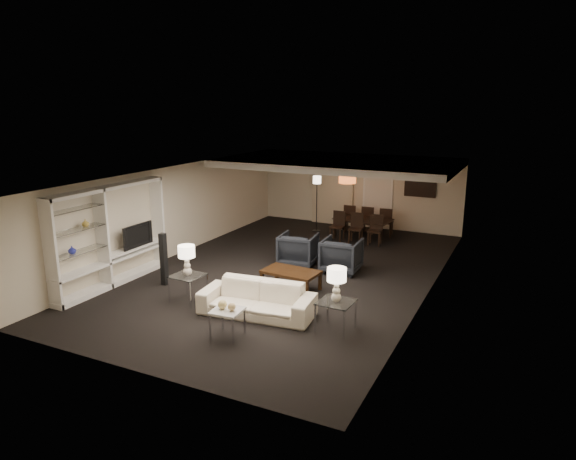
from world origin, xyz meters
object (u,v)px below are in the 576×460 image
Objects in this scene: armchair_left at (298,249)px; chair_fr at (387,221)px; chair_nr at (375,230)px; television at (135,235)px; side_table_left at (188,288)px; vase_amber at (85,223)px; chair_nl at (337,226)px; coffee_table at (291,280)px; chair_fl at (351,218)px; table_lamp_left at (187,260)px; vase_blue at (72,250)px; chair_fm at (369,220)px; armchair_right at (341,255)px; pendant_light at (347,179)px; marble_table at (228,323)px; table_lamp_right at (336,285)px; floor_lamp at (317,204)px; chair_nm at (356,228)px; side_table_right at (336,316)px; dining_table at (362,228)px; floor_speaker at (164,259)px; sofa at (257,299)px.

chair_fr is (1.25, 4.07, 0.02)m from armchair_left.
television is at bearing -135.93° from chair_nr.
side_table_left is 2.66m from vase_amber.
chair_nl is 1.77m from chair_fr.
chair_fl is (-0.55, 5.77, 0.22)m from coffee_table.
table_lamp_left is 0.73× the size of chair_fr.
coffee_table is 7.32× the size of vase_blue.
chair_fr is at bearing 61.52° from vase_blue.
side_table_left is at bearing 72.29° from chair_fm.
table_lamp_left is (-2.30, -3.30, 0.49)m from armchair_right.
pendant_light is 0.98× the size of marble_table.
table_lamp_right reaches higher than chair_fl.
armchair_right reaches higher than side_table_left.
floor_lamp reaches higher than coffee_table.
chair_fl reaches higher than side_table_left.
table_lamp_left is at bearing 180.00° from table_lamp_right.
marble_table is at bearing -96.91° from chair_nm.
chair_fl is (1.15, 7.37, 0.15)m from side_table_left.
table_lamp_left is (-3.40, 0.00, 0.63)m from side_table_right.
side_table_right is 0.70× the size of chair_fl.
pendant_light is 0.41× the size of coffee_table.
vase_amber is 0.19× the size of chair_nl.
chair_fm is (0.00, 0.65, 0.15)m from dining_table.
chair_nm is at bearing -110.40° from armchair_left.
marble_table is (1.70, -1.10, -0.66)m from table_lamp_left.
floor_speaker is at bearing -109.48° from dining_table.
side_table_left is at bearing -116.18° from chair_nr.
armchair_right is 2.83m from chair_nm.
floor_speaker is at bearing -127.43° from chair_nr.
vase_blue reaches higher than chair_fl.
dining_table is at bearing 89.45° from coffee_table.
pendant_light is 3.37m from armchair_right.
television reaches higher than chair_fm.
dining_table is at bearing 83.48° from chair_nm.
dining_table is at bearing 66.68° from floor_speaker.
chair_fr is at bearing 175.64° from chair_fm.
side_table_left is at bearing -112.58° from chair_nm.
floor_speaker is (-3.43, -2.70, 0.19)m from armchair_right.
side_table_left is 3.46m from table_lamp_right.
table_lamp_left is (-1.70, -1.60, 0.69)m from coffee_table.
chair_fr reaches higher than sofa.
side_table_right is at bearing 105.31° from chair_fl.
side_table_right is at bearing 92.81° from chair_fr.
chair_nl reaches higher than coffee_table.
coffee_table is 5.81m from chair_fr.
side_table_right is (2.30, -3.30, -0.13)m from armchair_left.
television is at bearing 29.63° from armchair_left.
floor_lamp is (2.33, 7.90, -0.22)m from vase_blue.
floor_lamp reaches higher than chair_nr.
floor_speaker reaches higher than side_table_right.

